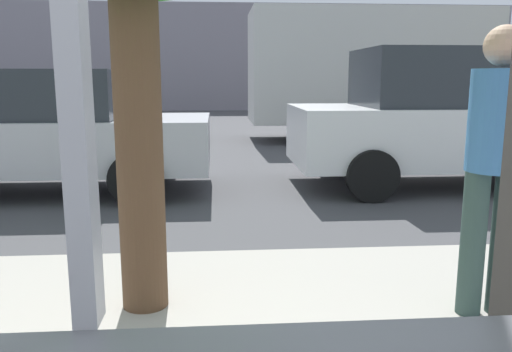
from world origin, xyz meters
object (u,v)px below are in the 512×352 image
Objects in this scene: parked_car_silver at (35,130)px; box_truck at (396,71)px; parked_car_white at (447,119)px; pedestrian at (496,155)px.

parked_car_silver is 8.65m from box_truck.
parked_car_white is 5.64m from box_truck.
box_truck is (6.65, 5.48, 0.83)m from parked_car_silver.
box_truck is 10.05m from pedestrian.
parked_car_silver is 5.49m from parked_car_white.
box_truck is 4.49× the size of pedestrian.
pedestrian is at bearing -106.01° from box_truck.
parked_car_white reaches higher than parked_car_silver.
parked_car_white is 2.61× the size of pedestrian.
parked_car_silver is at bearing 132.97° from pedestrian.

